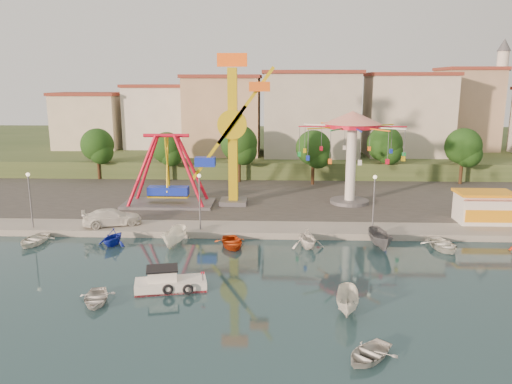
{
  "coord_description": "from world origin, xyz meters",
  "views": [
    {
      "loc": [
        -1.01,
        -31.66,
        14.11
      ],
      "look_at": [
        -2.82,
        14.0,
        4.0
      ],
      "focal_mm": 35.0,
      "sensor_mm": 36.0,
      "label": 1
    }
  ],
  "objects_px": {
    "wave_swinger": "(352,137)",
    "kamikaze_tower": "(236,134)",
    "cabin_motorboat": "(169,283)",
    "rowboat_a": "(96,298)",
    "skiff": "(348,302)",
    "pirate_ship_ride": "(168,172)",
    "van": "(112,217)"
  },
  "relations": [
    {
      "from": "wave_swinger",
      "to": "kamikaze_tower",
      "type": "bearing_deg",
      "value": -175.05
    },
    {
      "from": "cabin_motorboat",
      "to": "rowboat_a",
      "type": "xyz_separation_m",
      "value": [
        -4.33,
        -2.32,
        -0.12
      ]
    },
    {
      "from": "wave_swinger",
      "to": "skiff",
      "type": "relative_size",
      "value": 3.12
    },
    {
      "from": "kamikaze_tower",
      "to": "skiff",
      "type": "distance_m",
      "value": 28.04
    },
    {
      "from": "wave_swinger",
      "to": "rowboat_a",
      "type": "distance_m",
      "value": 33.63
    },
    {
      "from": "pirate_ship_ride",
      "to": "van",
      "type": "distance_m",
      "value": 9.54
    },
    {
      "from": "wave_swinger",
      "to": "van",
      "type": "height_order",
      "value": "wave_swinger"
    },
    {
      "from": "wave_swinger",
      "to": "van",
      "type": "relative_size",
      "value": 2.11
    },
    {
      "from": "rowboat_a",
      "to": "kamikaze_tower",
      "type": "bearing_deg",
      "value": 60.53
    },
    {
      "from": "kamikaze_tower",
      "to": "van",
      "type": "height_order",
      "value": "kamikaze_tower"
    },
    {
      "from": "pirate_ship_ride",
      "to": "skiff",
      "type": "height_order",
      "value": "pirate_ship_ride"
    },
    {
      "from": "wave_swinger",
      "to": "skiff",
      "type": "bearing_deg",
      "value": -98.29
    },
    {
      "from": "van",
      "to": "kamikaze_tower",
      "type": "bearing_deg",
      "value": -74.35
    },
    {
      "from": "pirate_ship_ride",
      "to": "wave_swinger",
      "type": "relative_size",
      "value": 0.86
    },
    {
      "from": "kamikaze_tower",
      "to": "skiff",
      "type": "relative_size",
      "value": 4.44
    },
    {
      "from": "kamikaze_tower",
      "to": "wave_swinger",
      "type": "height_order",
      "value": "kamikaze_tower"
    },
    {
      "from": "kamikaze_tower",
      "to": "cabin_motorboat",
      "type": "relative_size",
      "value": 3.21
    },
    {
      "from": "wave_swinger",
      "to": "cabin_motorboat",
      "type": "xyz_separation_m",
      "value": [
        -15.76,
        -23.48,
        -7.74
      ]
    },
    {
      "from": "kamikaze_tower",
      "to": "rowboat_a",
      "type": "distance_m",
      "value": 27.0
    },
    {
      "from": "wave_swinger",
      "to": "skiff",
      "type": "xyz_separation_m",
      "value": [
        -3.86,
        -26.5,
        -7.48
      ]
    },
    {
      "from": "pirate_ship_ride",
      "to": "cabin_motorboat",
      "type": "relative_size",
      "value": 1.94
    },
    {
      "from": "skiff",
      "to": "pirate_ship_ride",
      "type": "bearing_deg",
      "value": 132.76
    },
    {
      "from": "cabin_motorboat",
      "to": "rowboat_a",
      "type": "distance_m",
      "value": 4.92
    },
    {
      "from": "kamikaze_tower",
      "to": "cabin_motorboat",
      "type": "xyz_separation_m",
      "value": [
        -2.91,
        -22.37,
        -8.05
      ]
    },
    {
      "from": "van",
      "to": "wave_swinger",
      "type": "bearing_deg",
      "value": -89.97
    },
    {
      "from": "cabin_motorboat",
      "to": "rowboat_a",
      "type": "height_order",
      "value": "cabin_motorboat"
    },
    {
      "from": "kamikaze_tower",
      "to": "rowboat_a",
      "type": "xyz_separation_m",
      "value": [
        -7.25,
        -24.69,
        -8.17
      ]
    },
    {
      "from": "pirate_ship_ride",
      "to": "van",
      "type": "height_order",
      "value": "pirate_ship_ride"
    },
    {
      "from": "rowboat_a",
      "to": "van",
      "type": "height_order",
      "value": "van"
    },
    {
      "from": "kamikaze_tower",
      "to": "van",
      "type": "relative_size",
      "value": 3.0
    },
    {
      "from": "pirate_ship_ride",
      "to": "rowboat_a",
      "type": "distance_m",
      "value": 24.49
    },
    {
      "from": "skiff",
      "to": "van",
      "type": "bearing_deg",
      "value": 149.82
    }
  ]
}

